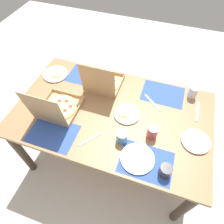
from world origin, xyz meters
The scene contains 19 objects.
ground_plane centered at (0.00, 0.00, 0.00)m, with size 6.00×6.00×0.00m, color beige.
dining_table centered at (0.00, 0.00, 0.64)m, with size 1.59×0.97×0.74m.
placemat_near_left centered at (-0.36, -0.33, 0.74)m, with size 0.36×0.26×0.00m, color #2D4C9E.
placemat_near_right centered at (0.36, -0.33, 0.74)m, with size 0.36×0.26×0.00m, color #2D4C9E.
placemat_far_left centered at (-0.36, 0.33, 0.74)m, with size 0.36×0.26×0.00m, color #2D4C9E.
placemat_far_right centered at (0.36, 0.33, 0.74)m, with size 0.36×0.26×0.00m, color #2D4C9E.
pizza_box_corner_right centered at (0.41, 0.14, 0.79)m, with size 0.31×0.35×0.34m.
pizza_box_edge_far centered at (0.17, -0.25, 0.79)m, with size 0.29×0.33×0.33m.
plate_far_right centered at (-0.12, -0.01, 0.75)m, with size 0.21×0.21×0.03m.
plate_middle centered at (0.65, -0.25, 0.75)m, with size 0.23×0.23×0.03m.
plate_far_left centered at (-0.66, 0.07, 0.75)m, with size 0.21×0.21×0.02m.
plate_near_left centered at (-0.30, 0.33, 0.75)m, with size 0.23×0.23×0.02m.
cup_clear_right centered at (-0.60, -0.38, 0.79)m, with size 0.07×0.07×0.10m, color silver.
cup_clear_left centered at (-0.49, 0.37, 0.78)m, with size 0.08×0.08×0.09m, color #333338.
cup_spare centered at (-0.15, 0.23, 0.79)m, with size 0.08×0.08×0.09m, color teal.
cup_red centered at (-0.35, 0.12, 0.79)m, with size 0.08×0.08×0.10m, color #BF4742.
knife_by_near_left centered at (-0.29, -0.20, 0.74)m, with size 0.21×0.02×0.01m, color #B7B7BC.
fork_by_near_right centered at (0.07, 0.29, 0.74)m, with size 0.19×0.02×0.01m, color #B7B7BC.
knife_by_far_left centered at (-0.66, -0.23, 0.74)m, with size 0.21×0.02×0.01m, color #B7B7BC.
Camera 1 is at (-0.31, 0.93, 2.01)m, focal length 31.67 mm.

